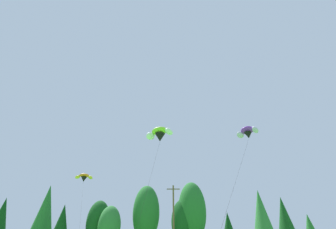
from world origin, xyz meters
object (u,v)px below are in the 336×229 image
Objects in this scene: parafoil_kite_mid_lime_white at (160,134)px; parafoil_kite_far_purple at (248,132)px; utility_pole at (174,221)px; parafoil_kite_high_orange at (84,177)px.

parafoil_kite_mid_lime_white is 0.78× the size of parafoil_kite_far_purple.
parafoil_kite_high_orange reaches higher than utility_pole.
parafoil_kite_mid_lime_white reaches higher than parafoil_kite_high_orange.
parafoil_kite_far_purple is at bearing -24.47° from parafoil_kite_high_orange.
parafoil_kite_mid_lime_white is at bearing -47.58° from parafoil_kite_high_orange.
utility_pole is at bearing -6.98° from parafoil_kite_high_orange.
utility_pole is at bearing 81.70° from parafoil_kite_mid_lime_white.
parafoil_kite_mid_lime_white is at bearing -165.17° from parafoil_kite_far_purple.
utility_pole is 16.32m from parafoil_kite_mid_lime_white.
parafoil_kite_far_purple reaches higher than parafoil_kite_high_orange.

